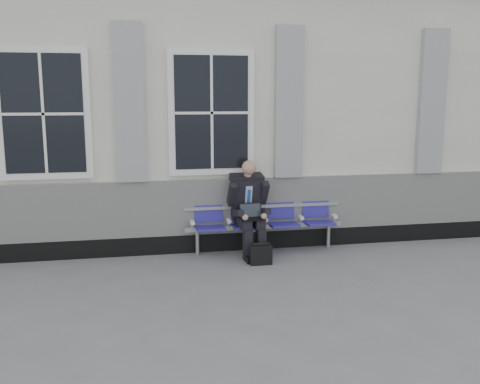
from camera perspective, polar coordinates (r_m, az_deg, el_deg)
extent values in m
plane|color=slate|center=(7.41, -4.07, -9.63)|extent=(70.00, 70.00, 0.00)
cube|color=silver|center=(10.46, -6.53, 7.92)|extent=(14.00, 4.00, 4.20)
cube|color=black|center=(8.76, -5.24, -5.46)|extent=(14.00, 0.10, 0.30)
cube|color=silver|center=(8.61, -5.30, -1.63)|extent=(14.00, 0.08, 0.90)
cube|color=#979A9D|center=(8.36, -11.70, 9.25)|extent=(0.45, 0.14, 2.40)
cube|color=#979A9D|center=(8.70, 5.22, 9.45)|extent=(0.45, 0.14, 2.40)
cube|color=#979A9D|center=(9.69, 19.75, 8.98)|extent=(0.45, 0.14, 2.40)
cube|color=white|center=(8.49, -20.20, 7.83)|extent=(1.35, 0.10, 1.95)
cube|color=black|center=(8.45, -20.25, 7.82)|extent=(1.15, 0.02, 1.75)
cube|color=white|center=(8.47, -3.08, 8.44)|extent=(1.35, 0.10, 1.95)
cube|color=black|center=(8.42, -3.04, 8.43)|extent=(1.15, 0.02, 1.75)
cube|color=#9EA0A3|center=(8.72, 2.63, -3.67)|extent=(2.60, 0.07, 0.07)
cube|color=#9EA0A3|center=(8.76, 2.47, -1.52)|extent=(2.60, 0.05, 0.05)
cylinder|color=#9EA0A3|center=(8.59, -4.56, -5.45)|extent=(0.06, 0.06, 0.39)
cylinder|color=#9EA0A3|center=(9.09, 9.40, -4.68)|extent=(0.06, 0.06, 0.39)
cube|color=navy|center=(8.47, -3.18, -3.88)|extent=(0.46, 0.42, 0.07)
cube|color=navy|center=(8.62, -3.39, -1.86)|extent=(0.46, 0.10, 0.40)
cube|color=navy|center=(8.57, 0.80, -3.70)|extent=(0.46, 0.42, 0.07)
cube|color=navy|center=(8.71, 0.53, -1.71)|extent=(0.46, 0.10, 0.40)
cube|color=navy|center=(8.71, 4.68, -3.50)|extent=(0.46, 0.42, 0.07)
cube|color=navy|center=(8.85, 4.34, -1.55)|extent=(0.46, 0.10, 0.40)
cube|color=navy|center=(8.89, 8.42, -3.30)|extent=(0.46, 0.42, 0.07)
cube|color=navy|center=(9.02, 8.02, -1.39)|extent=(0.46, 0.10, 0.40)
cylinder|color=white|center=(8.45, -5.10, -3.25)|extent=(0.07, 0.12, 0.07)
cylinder|color=white|center=(8.52, -1.21, -3.09)|extent=(0.07, 0.12, 0.07)
cylinder|color=white|center=(8.64, 2.72, -2.91)|extent=(0.07, 0.12, 0.07)
cylinder|color=white|center=(8.80, 6.52, -2.73)|extent=(0.07, 0.12, 0.07)
cylinder|color=white|center=(8.99, 10.06, -2.54)|extent=(0.07, 0.12, 0.07)
cube|color=black|center=(8.27, 0.96, -7.12)|extent=(0.14, 0.29, 0.10)
cube|color=black|center=(8.33, 2.39, -6.99)|extent=(0.14, 0.29, 0.10)
cube|color=black|center=(8.27, 0.83, -5.69)|extent=(0.14, 0.15, 0.47)
cube|color=black|center=(8.33, 2.26, -5.58)|extent=(0.14, 0.15, 0.47)
cube|color=black|center=(8.41, 0.37, -3.29)|extent=(0.19, 0.50, 0.15)
cube|color=black|center=(8.48, 1.78, -3.20)|extent=(0.19, 0.50, 0.15)
cube|color=black|center=(8.57, 0.66, -0.60)|extent=(0.48, 0.41, 0.68)
cube|color=#AABEE0|center=(8.44, 0.91, -0.62)|extent=(0.12, 0.11, 0.38)
cube|color=#21499D|center=(8.44, 0.93, -0.78)|extent=(0.06, 0.09, 0.32)
cube|color=black|center=(8.48, 0.73, 1.51)|extent=(0.54, 0.30, 0.16)
cylinder|color=tan|center=(8.42, 0.84, 1.96)|extent=(0.12, 0.12, 0.11)
sphere|color=tan|center=(8.35, 0.97, 2.63)|extent=(0.23, 0.23, 0.23)
cube|color=black|center=(8.38, -0.82, -0.25)|extent=(0.13, 0.32, 0.40)
cube|color=black|center=(8.53, 2.54, -0.07)|extent=(0.13, 0.32, 0.40)
cube|color=black|center=(8.26, -0.18, -2.24)|extent=(0.13, 0.34, 0.15)
cube|color=black|center=(8.39, 2.67, -2.06)|extent=(0.13, 0.34, 0.15)
sphere|color=tan|center=(8.15, 0.55, -2.73)|extent=(0.10, 0.10, 0.10)
sphere|color=tan|center=(8.24, 2.57, -2.60)|extent=(0.10, 0.10, 0.10)
cube|color=black|center=(8.28, 1.38, -2.90)|extent=(0.38, 0.28, 0.02)
cube|color=black|center=(8.37, 1.14, -1.96)|extent=(0.36, 0.13, 0.23)
cube|color=black|center=(8.37, 1.15, -1.97)|extent=(0.33, 0.10, 0.19)
cube|color=black|center=(8.12, 2.24, -6.72)|extent=(0.33, 0.14, 0.30)
cylinder|color=black|center=(8.07, 2.24, -5.60)|extent=(0.26, 0.05, 0.05)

